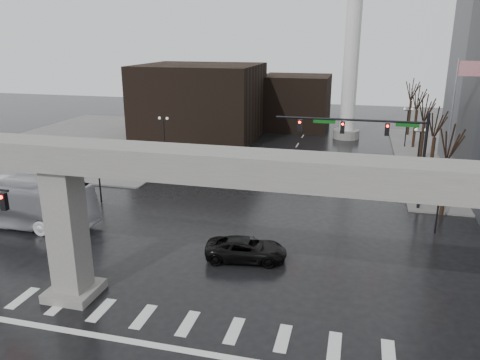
{
  "coord_description": "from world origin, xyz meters",
  "views": [
    {
      "loc": [
        7.5,
        -19.87,
        13.73
      ],
      "look_at": [
        0.13,
        9.04,
        4.5
      ],
      "focal_mm": 35.0,
      "sensor_mm": 36.0,
      "label": 1
    }
  ],
  "objects": [
    {
      "name": "building_far_mid",
      "position": [
        -2.0,
        52.0,
        4.0
      ],
      "size": [
        10.0,
        10.0,
        8.0
      ],
      "primitive_type": "cube",
      "color": "black",
      "rests_on": "ground"
    },
    {
      "name": "lamp_right_0",
      "position": [
        13.5,
        14.0,
        3.47
      ],
      "size": [
        1.22,
        0.32,
        5.11
      ],
      "color": "black",
      "rests_on": "ground"
    },
    {
      "name": "tree_right_1",
      "position": [
        14.53,
        26.02,
        2.85
      ],
      "size": [
        1.09,
        1.61,
        7.67
      ],
      "color": "black",
      "rests_on": "ground"
    },
    {
      "name": "smokestack",
      "position": [
        6.0,
        46.0,
        13.35
      ],
      "size": [
        3.6,
        3.6,
        30.0
      ],
      "color": "silver",
      "rests_on": "ground"
    },
    {
      "name": "tree_right_2",
      "position": [
        14.53,
        34.02,
        2.91
      ],
      "size": [
        1.1,
        1.63,
        7.85
      ],
      "color": "black",
      "rests_on": "ground"
    },
    {
      "name": "lamp_left_0",
      "position": [
        -13.5,
        14.0,
        3.47
      ],
      "size": [
        1.22,
        0.32,
        5.11
      ],
      "color": "black",
      "rests_on": "ground"
    },
    {
      "name": "lamp_right_2",
      "position": [
        13.5,
        42.0,
        3.47
      ],
      "size": [
        1.22,
        0.32,
        5.11
      ],
      "color": "black",
      "rests_on": "ground"
    },
    {
      "name": "lamp_left_1",
      "position": [
        -13.5,
        28.0,
        3.47
      ],
      "size": [
        1.22,
        0.32,
        5.11
      ],
      "color": "black",
      "rests_on": "ground"
    },
    {
      "name": "pickup_truck",
      "position": [
        1.18,
        6.5,
        0.72
      ],
      "size": [
        5.46,
        3.11,
        1.44
      ],
      "primitive_type": "imported",
      "rotation": [
        0.0,
        0.0,
        1.72
      ],
      "color": "black",
      "rests_on": "ground"
    },
    {
      "name": "tree_right_0",
      "position": [
        14.53,
        18.02,
        2.79
      ],
      "size": [
        1.09,
        1.58,
        7.5
      ],
      "color": "black",
      "rests_on": "ground"
    },
    {
      "name": "sidewalk_nw",
      "position": [
        -26.0,
        36.0,
        0.07
      ],
      "size": [
        28.0,
        36.0,
        0.15
      ],
      "primitive_type": "cube",
      "color": "slate",
      "rests_on": "ground"
    },
    {
      "name": "building_far_left",
      "position": [
        -14.0,
        42.0,
        5.0
      ],
      "size": [
        16.0,
        14.0,
        10.0
      ],
      "primitive_type": "cube",
      "color": "black",
      "rests_on": "ground"
    },
    {
      "name": "tree_right_4",
      "position": [
        14.53,
        50.02,
        3.04
      ],
      "size": [
        1.12,
        1.69,
        8.19
      ],
      "color": "black",
      "rests_on": "ground"
    },
    {
      "name": "flagpole_assembly",
      "position": [
        15.29,
        22.0,
        7.53
      ],
      "size": [
        2.06,
        0.12,
        12.0
      ],
      "color": "silver",
      "rests_on": "ground"
    },
    {
      "name": "elevated_guideway",
      "position": [
        1.26,
        0.0,
        6.88
      ],
      "size": [
        48.0,
        2.6,
        8.7
      ],
      "color": "gray",
      "rests_on": "ground"
    },
    {
      "name": "lamp_left_2",
      "position": [
        -13.5,
        42.0,
        3.47
      ],
      "size": [
        1.22,
        0.32,
        5.11
      ],
      "color": "black",
      "rests_on": "ground"
    },
    {
      "name": "city_bus",
      "position": [
        -17.31,
        8.0,
        1.83
      ],
      "size": [
        13.25,
        3.6,
        3.66
      ],
      "primitive_type": "imported",
      "rotation": [
        0.0,
        0.0,
        1.53
      ],
      "color": "silver",
      "rests_on": "ground"
    },
    {
      "name": "signal_mast_arm",
      "position": [
        8.99,
        18.8,
        5.83
      ],
      "size": [
        12.12,
        0.43,
        8.0
      ],
      "color": "black",
      "rests_on": "ground"
    },
    {
      "name": "lamp_right_1",
      "position": [
        13.5,
        28.0,
        3.47
      ],
      "size": [
        1.22,
        0.32,
        5.11
      ],
      "color": "black",
      "rests_on": "ground"
    },
    {
      "name": "far_car",
      "position": [
        -4.72,
        26.83,
        0.64
      ],
      "size": [
        1.53,
        3.77,
        1.28
      ],
      "primitive_type": "imported",
      "rotation": [
        0.0,
        0.0,
        0.0
      ],
      "color": "black",
      "rests_on": "ground"
    },
    {
      "name": "ground",
      "position": [
        0.0,
        0.0,
        0.0
      ],
      "size": [
        160.0,
        160.0,
        0.0
      ],
      "primitive_type": "plane",
      "color": "black",
      "rests_on": "ground"
    },
    {
      "name": "tree_right_3",
      "position": [
        14.53,
        42.02,
        2.98
      ],
      "size": [
        1.11,
        1.66,
        8.02
      ],
      "color": "black",
      "rests_on": "ground"
    }
  ]
}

